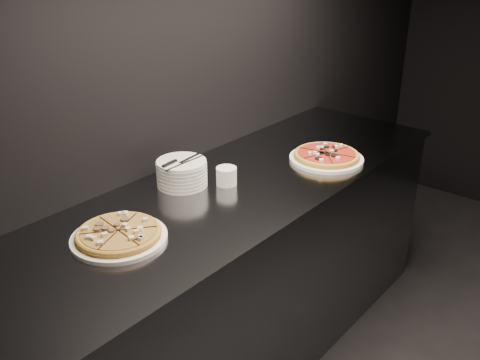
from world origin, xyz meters
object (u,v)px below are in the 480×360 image
Objects in this scene: counter at (236,275)px; plate_stack at (182,173)px; cutlery at (180,162)px; ramekin at (226,176)px; pizza_tomato at (326,156)px; pizza_mushroom at (119,235)px.

plate_stack is at bearing -141.98° from counter.
cutlery is 2.57× the size of ramekin.
cutlery is (-0.32, -0.65, 0.09)m from pizza_tomato.
cutlery is at bearing -116.34° from pizza_tomato.
pizza_mushroom reaches higher than counter.
pizza_tomato is 1.75× the size of plate_stack.
plate_stack is at bearing -117.53° from pizza_tomato.
counter is at bearing 38.02° from plate_stack.
cutlery is at bearing -133.78° from ramekin.
pizza_mushroom is at bearing -92.06° from counter.
plate_stack is 0.93× the size of cutlery.
plate_stack reaches higher than ramekin.
pizza_mushroom is 1.49× the size of cutlery.
pizza_mushroom is 0.50m from plate_stack.
cutlery is at bearing -62.38° from plate_stack.
pizza_mushroom is at bearing -71.07° from plate_stack.
pizza_tomato is at bearing 57.53° from cutlery.
cutlery is at bearing 108.60° from pizza_mushroom.
pizza_mushroom is 0.49m from cutlery.
pizza_mushroom is at bearing -77.54° from cutlery.
ramekin is at bearing -110.14° from pizza_tomato.
ramekin is (0.14, 0.12, -0.01)m from plate_stack.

